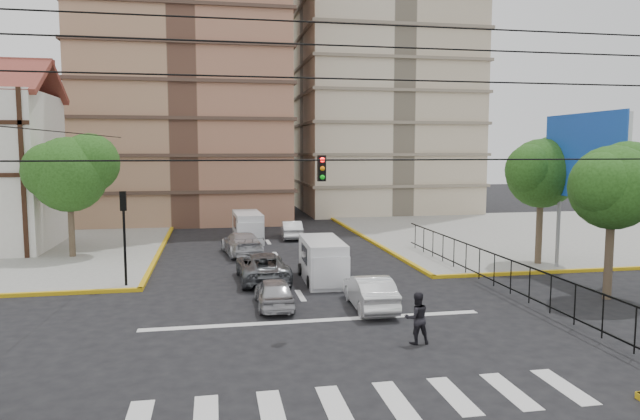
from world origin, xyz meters
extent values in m
plane|color=black|center=(0.00, 0.00, 0.00)|extent=(160.00, 160.00, 0.00)
cube|color=gray|center=(20.00, 20.00, 0.07)|extent=(26.00, 26.00, 0.15)
cube|color=silver|center=(0.00, -6.00, 0.01)|extent=(12.00, 2.40, 0.01)
cube|color=silver|center=(0.00, 1.20, 0.01)|extent=(13.00, 0.40, 0.01)
cylinder|color=slate|center=(14.50, 4.00, 2.15)|extent=(0.20, 0.20, 4.00)
cylinder|color=slate|center=(14.50, 8.00, 2.15)|extent=(0.20, 0.20, 4.00)
cube|color=silver|center=(14.50, 6.00, 6.15)|extent=(0.25, 6.00, 4.00)
cube|color=blue|center=(14.30, 6.00, 6.15)|extent=(0.08, 6.20, 4.20)
cylinder|color=#473828|center=(13.00, 2.00, 2.10)|extent=(0.36, 0.36, 4.20)
sphere|color=#1F4413|center=(13.00, 2.00, 4.84)|extent=(3.60, 3.60, 3.60)
sphere|color=#1F4413|center=(13.90, 2.30, 5.38)|extent=(2.88, 2.88, 2.88)
sphere|color=#1F4413|center=(12.28, 1.70, 5.03)|extent=(2.70, 2.70, 2.70)
cylinder|color=#473828|center=(14.00, 9.00, 2.24)|extent=(0.36, 0.36, 4.48)
sphere|color=#1F4413|center=(14.00, 9.00, 5.16)|extent=(3.80, 3.80, 3.80)
sphere|color=#1F4413|center=(14.95, 9.30, 5.73)|extent=(3.04, 3.04, 3.04)
sphere|color=#1F4413|center=(13.24, 8.70, 5.35)|extent=(2.85, 2.85, 2.85)
cylinder|color=#473828|center=(-12.00, 16.00, 2.10)|extent=(0.36, 0.36, 4.20)
sphere|color=#1F4413|center=(-12.00, 16.00, 5.00)|extent=(4.40, 4.40, 4.40)
sphere|color=#1F4413|center=(-10.90, 16.30, 5.67)|extent=(3.52, 3.52, 3.52)
sphere|color=#1F4413|center=(-12.88, 15.70, 5.22)|extent=(3.30, 3.30, 3.30)
cylinder|color=black|center=(-7.80, 7.80, 1.90)|extent=(0.12, 0.12, 3.50)
cube|color=black|center=(-7.80, 7.80, 4.10)|extent=(0.28, 0.22, 0.90)
sphere|color=#FF0C0C|center=(-7.80, 7.80, 4.40)|extent=(0.17, 0.17, 0.17)
cube|color=black|center=(0.00, 0.00, 5.80)|extent=(0.28, 0.22, 0.90)
cylinder|color=black|center=(0.00, -9.00, 6.25)|extent=(18.00, 0.03, 0.03)
cube|color=silver|center=(1.49, 7.61, 1.03)|extent=(1.94, 4.55, 2.07)
cube|color=silver|center=(1.49, 5.81, 0.90)|extent=(1.74, 1.13, 1.44)
cube|color=black|center=(1.49, 5.50, 1.39)|extent=(1.66, 0.15, 0.81)
cylinder|color=black|center=(0.64, 6.17, 0.31)|extent=(0.25, 0.63, 0.63)
cylinder|color=black|center=(2.35, 6.17, 0.31)|extent=(0.25, 0.63, 0.63)
cylinder|color=black|center=(0.64, 9.04, 0.31)|extent=(0.25, 0.63, 0.63)
cylinder|color=black|center=(2.35, 9.04, 0.31)|extent=(0.25, 0.63, 0.63)
cube|color=silver|center=(-1.38, 20.64, 1.03)|extent=(1.98, 4.54, 2.05)
cube|color=silver|center=(-1.38, 18.85, 0.89)|extent=(1.74, 1.15, 1.43)
cube|color=black|center=(-1.38, 18.54, 1.38)|extent=(1.66, 0.17, 0.80)
cylinder|color=black|center=(-2.23, 19.21, 0.31)|extent=(0.25, 0.63, 0.63)
cylinder|color=black|center=(-0.53, 19.21, 0.31)|extent=(0.25, 0.63, 0.63)
cylinder|color=black|center=(-2.23, 22.07, 0.31)|extent=(0.25, 0.63, 0.63)
cylinder|color=black|center=(-0.53, 22.07, 0.31)|extent=(0.25, 0.63, 0.63)
imported|color=#A5A5AA|center=(-1.33, 3.35, 0.62)|extent=(1.50, 3.67, 1.25)
imported|color=white|center=(2.47, 2.47, 0.69)|extent=(1.59, 4.24, 1.38)
imported|color=slate|center=(-1.41, 8.22, 0.71)|extent=(2.49, 5.14, 1.41)
imported|color=silver|center=(-2.07, 15.42, 0.72)|extent=(2.69, 5.19, 1.44)
imported|color=#29292B|center=(2.91, 14.61, 0.71)|extent=(1.76, 4.22, 1.43)
imported|color=white|center=(1.85, 21.40, 0.65)|extent=(1.60, 4.03, 1.30)
imported|color=black|center=(2.86, -1.92, 0.87)|extent=(0.86, 0.68, 1.75)
camera|label=1|loc=(-3.72, -19.48, 6.44)|focal=32.00mm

